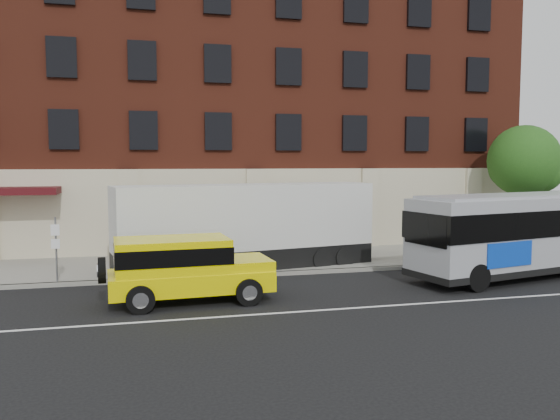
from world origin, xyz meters
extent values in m
plane|color=black|center=(0.00, 0.00, 0.00)|extent=(120.00, 120.00, 0.00)
cube|color=gray|center=(0.00, 9.00, 0.07)|extent=(60.00, 6.00, 0.15)
cube|color=gray|center=(0.00, 6.00, 0.07)|extent=(60.00, 0.25, 0.15)
cube|color=silver|center=(0.00, 0.50, 0.01)|extent=(60.00, 0.12, 0.01)
cube|color=maroon|center=(0.00, 17.00, 7.65)|extent=(30.00, 10.00, 15.00)
cube|color=beige|center=(0.00, 11.85, 2.15)|extent=(30.00, 0.35, 4.00)
cube|color=#3F0B0F|center=(-11.00, 11.00, 3.25)|extent=(4.20, 2.20, 0.30)
cube|color=beige|center=(-6.00, 11.75, 2.15)|extent=(0.90, 0.55, 4.00)
cube|color=beige|center=(0.00, 11.75, 2.15)|extent=(0.90, 0.55, 4.00)
cube|color=beige|center=(6.00, 11.75, 2.15)|extent=(0.90, 0.55, 4.00)
cube|color=beige|center=(12.00, 11.75, 2.15)|extent=(0.90, 0.55, 4.00)
cube|color=black|center=(-8.75, 11.92, 5.95)|extent=(1.30, 0.20, 1.80)
cube|color=black|center=(-5.25, 11.92, 5.95)|extent=(1.30, 0.20, 1.80)
cube|color=black|center=(-1.75, 11.92, 5.95)|extent=(1.30, 0.20, 1.80)
cube|color=black|center=(1.75, 11.92, 5.95)|extent=(1.30, 0.20, 1.80)
cube|color=black|center=(5.25, 11.92, 5.95)|extent=(1.30, 0.20, 1.80)
cube|color=black|center=(8.75, 11.92, 5.95)|extent=(1.30, 0.20, 1.80)
cube|color=black|center=(12.25, 11.92, 5.95)|extent=(1.30, 0.20, 1.80)
cube|color=black|center=(-8.75, 11.92, 9.15)|extent=(1.30, 0.20, 1.80)
cube|color=black|center=(-5.25, 11.92, 9.15)|extent=(1.30, 0.20, 1.80)
cube|color=black|center=(-1.75, 11.92, 9.15)|extent=(1.30, 0.20, 1.80)
cube|color=black|center=(1.75, 11.92, 9.15)|extent=(1.30, 0.20, 1.80)
cube|color=black|center=(5.25, 11.92, 9.15)|extent=(1.30, 0.20, 1.80)
cube|color=black|center=(8.75, 11.92, 9.15)|extent=(1.30, 0.20, 1.80)
cube|color=black|center=(12.25, 11.92, 9.15)|extent=(1.30, 0.20, 1.80)
cube|color=black|center=(1.75, 11.92, 12.35)|extent=(1.30, 0.20, 1.80)
cube|color=black|center=(5.25, 11.92, 12.35)|extent=(1.30, 0.20, 1.80)
cube|color=black|center=(8.75, 11.92, 12.35)|extent=(1.30, 0.20, 1.80)
cube|color=black|center=(12.25, 11.92, 12.35)|extent=(1.30, 0.20, 1.80)
cube|color=black|center=(-10.50, 11.78, 1.75)|extent=(2.60, 0.15, 2.80)
cube|color=black|center=(-4.50, 11.78, 1.75)|extent=(2.60, 0.15, 2.80)
cube|color=black|center=(1.50, 11.78, 1.75)|extent=(2.60, 0.15, 2.80)
cube|color=black|center=(7.50, 11.78, 1.75)|extent=(2.60, 0.15, 2.80)
cylinder|color=slate|center=(-8.50, 6.20, 1.25)|extent=(0.07, 0.07, 2.50)
cube|color=white|center=(-8.50, 6.05, 2.05)|extent=(0.30, 0.03, 0.40)
cube|color=white|center=(-8.50, 6.05, 1.55)|extent=(0.30, 0.03, 0.35)
cylinder|color=#3A291D|center=(13.50, 9.50, 1.65)|extent=(0.32, 0.32, 3.00)
sphere|color=#164112|center=(13.50, 9.50, 4.55)|extent=(3.60, 3.60, 3.60)
sphere|color=#164112|center=(14.20, 9.10, 4.05)|extent=(2.20, 2.20, 2.20)
sphere|color=#164112|center=(12.90, 9.90, 4.15)|extent=(2.00, 2.00, 2.00)
cube|color=#9C9EA4|center=(9.93, 3.59, 1.74)|extent=(12.04, 4.90, 2.80)
cube|color=black|center=(9.93, 3.59, 0.44)|extent=(12.09, 4.95, 0.25)
cube|color=#9C9EA4|center=(9.93, 3.59, 3.19)|extent=(11.40, 4.48, 0.12)
cube|color=black|center=(9.93, 3.59, 2.21)|extent=(12.13, 4.99, 0.98)
cube|color=#0C3CBC|center=(7.12, 1.70, 1.23)|extent=(2.12, 0.50, 0.88)
cylinder|color=black|center=(5.75, 1.55, 0.49)|extent=(1.02, 0.50, 0.98)
cylinder|color=black|center=(5.28, 3.72, 0.49)|extent=(1.02, 0.50, 0.98)
cube|color=#FFEF00|center=(-4.00, 2.58, 0.69)|extent=(5.23, 2.41, 0.64)
cube|color=#FFEF00|center=(-4.59, 2.55, 1.55)|extent=(3.63, 2.28, 1.07)
cube|color=black|center=(-4.59, 2.55, 1.60)|extent=(3.67, 2.32, 0.53)
cube|color=#FFEF00|center=(-2.24, 2.67, 1.17)|extent=(1.71, 2.11, 0.32)
cube|color=black|center=(-1.42, 2.72, 0.75)|extent=(0.16, 1.71, 0.59)
cylinder|color=black|center=(-6.71, 2.43, 1.17)|extent=(0.28, 0.82, 0.81)
cylinder|color=black|center=(-2.29, 1.62, 0.43)|extent=(0.87, 0.34, 0.85)
cylinder|color=silver|center=(-2.29, 1.62, 0.43)|extent=(0.49, 0.35, 0.47)
cylinder|color=black|center=(-2.41, 3.71, 0.43)|extent=(0.87, 0.34, 0.85)
cylinder|color=silver|center=(-2.41, 3.71, 0.43)|extent=(0.49, 0.35, 0.47)
cylinder|color=black|center=(-5.59, 1.44, 0.43)|extent=(0.87, 0.34, 0.85)
cylinder|color=silver|center=(-5.59, 1.44, 0.43)|extent=(0.49, 0.35, 0.47)
cylinder|color=black|center=(-5.71, 3.53, 0.43)|extent=(0.87, 0.34, 0.85)
cylinder|color=silver|center=(-5.71, 3.53, 0.43)|extent=(0.49, 0.35, 0.47)
cube|color=black|center=(-1.25, 7.27, 0.49)|extent=(10.93, 3.97, 0.98)
cube|color=white|center=(-1.25, 7.27, 2.28)|extent=(10.93, 4.01, 2.59)
cylinder|color=black|center=(-5.03, 5.56, 0.45)|extent=(0.92, 0.40, 0.89)
cylinder|color=black|center=(-5.39, 7.58, 0.45)|extent=(0.92, 0.40, 0.89)
cylinder|color=black|center=(-3.98, 5.75, 0.45)|extent=(0.92, 0.40, 0.89)
cylinder|color=black|center=(-4.33, 7.77, 0.45)|extent=(0.92, 0.40, 0.89)
cylinder|color=black|center=(1.83, 6.77, 0.45)|extent=(0.92, 0.40, 0.89)
cylinder|color=black|center=(1.47, 8.79, 0.45)|extent=(0.92, 0.40, 0.89)
cylinder|color=black|center=(2.88, 6.96, 0.45)|extent=(0.92, 0.40, 0.89)
cylinder|color=black|center=(2.53, 8.98, 0.45)|extent=(0.92, 0.40, 0.89)
camera|label=1|loc=(-5.65, -15.67, 4.49)|focal=36.67mm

